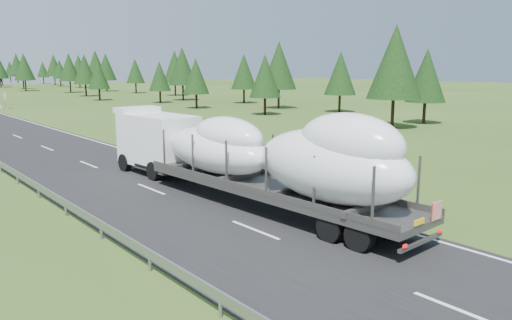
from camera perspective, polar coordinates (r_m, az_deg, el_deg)
ground at (r=15.39m, az=22.54°, el=-15.78°), size 400.00×400.00×0.00m
highway_sign at (r=88.51m, az=-26.77°, el=6.40°), size 0.08×0.90×2.60m
tree_line_right at (r=120.91m, az=-14.40°, el=10.27°), size 27.84×284.95×12.41m
boat_truck at (r=24.36m, az=-1.19°, el=0.91°), size 3.77×21.75×4.89m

